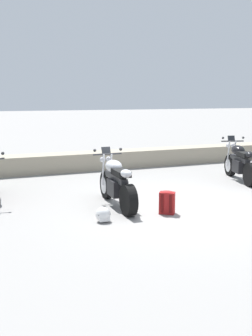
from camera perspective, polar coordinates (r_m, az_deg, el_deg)
The scene contains 6 objects.
ground_plane at distance 8.66m, azimuth 6.98°, elevation -5.26°, with size 120.00×120.00×0.00m, color gray.
stone_wall at distance 12.92m, azimuth -3.26°, elevation 1.16°, with size 36.00×0.80×0.55m, color gray.
motorcycle_silver_centre at distance 8.42m, azimuth -1.38°, elevation -2.23°, with size 0.67×2.06×1.18m.
motorcycle_black_far_right at distance 11.41m, azimuth 15.94°, elevation 0.66°, with size 0.86×2.03×1.18m.
rider_backpack at distance 7.96m, azimuth 5.89°, elevation -4.80°, with size 0.35×0.35×0.47m.
rider_helmet at distance 7.45m, azimuth -3.26°, elevation -6.66°, with size 0.28×0.28×0.28m.
Camera 1 is at (-4.05, -7.31, 2.29)m, focal length 42.73 mm.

